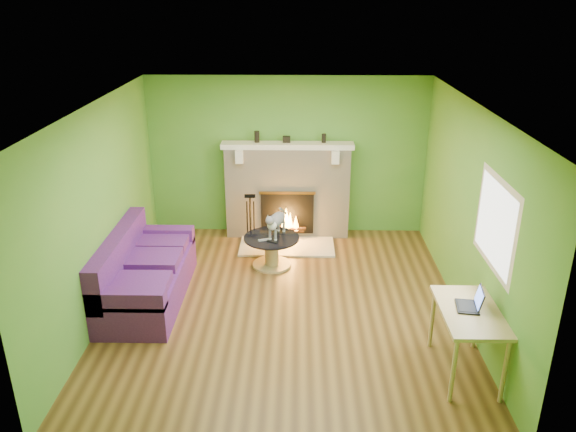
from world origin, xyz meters
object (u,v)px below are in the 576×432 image
coffee_table (272,249)px  desk (469,318)px  cat (277,223)px  sofa (143,275)px

coffee_table → desk: desk is taller
coffee_table → cat: 0.42m
sofa → cat: size_ratio=3.04×
coffee_table → desk: 3.32m
coffee_table → cat: (0.08, 0.05, 0.41)m
sofa → coffee_table: size_ratio=2.49×
sofa → cat: bearing=31.2°
coffee_table → cat: cat is taller
sofa → cat: (1.72, 1.04, 0.32)m
coffee_table → sofa: bearing=-148.9°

